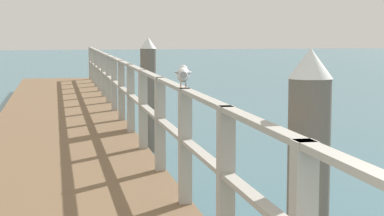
# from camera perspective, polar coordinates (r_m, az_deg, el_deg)

# --- Properties ---
(pier_deck) EXTENTS (2.47, 24.61, 0.45)m
(pier_deck) POSITION_cam_1_polar(r_m,az_deg,el_deg) (13.28, -10.82, -2.06)
(pier_deck) COLOR brown
(pier_deck) RESTS_ON ground_plane
(pier_railing) EXTENTS (0.12, 23.13, 1.15)m
(pier_railing) POSITION_cam_1_polar(r_m,az_deg,el_deg) (13.24, -5.89, 2.04)
(pier_railing) COLOR #B2ADA3
(pier_railing) RESTS_ON pier_deck
(dock_piling_near) EXTENTS (0.29, 0.29, 2.04)m
(dock_piling_near) POSITION_cam_1_polar(r_m,az_deg,el_deg) (4.64, 9.61, -7.64)
(dock_piling_near) COLOR #6B6056
(dock_piling_near) RESTS_ON ground_plane
(dock_piling_far) EXTENTS (0.29, 0.29, 2.04)m
(dock_piling_far) POSITION_cam_1_polar(r_m,az_deg,el_deg) (12.25, -3.65, 1.14)
(dock_piling_far) COLOR #6B6056
(dock_piling_far) RESTS_ON ground_plane
(seagull_foreground) EXTENTS (0.21, 0.48, 0.21)m
(seagull_foreground) POSITION_cam_1_polar(r_m,az_deg,el_deg) (6.80, -0.73, 2.85)
(seagull_foreground) COLOR white
(seagull_foreground) RESTS_ON pier_railing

